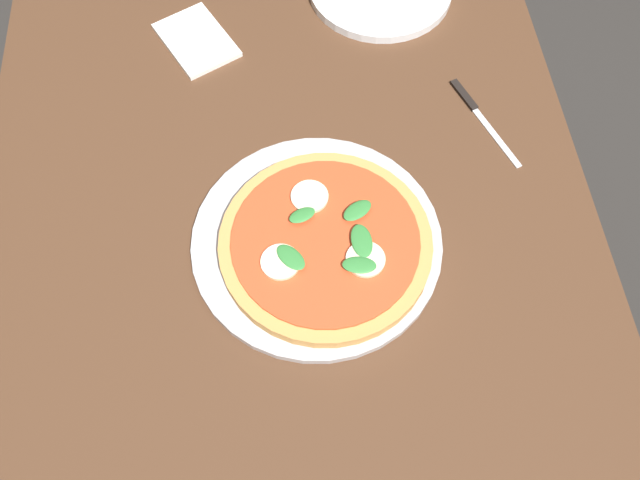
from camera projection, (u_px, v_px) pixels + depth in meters
name	position (u px, v px, depth m)	size (l,w,h in m)	color
ground_plane	(303.00, 375.00, 1.55)	(6.00, 6.00, 0.00)	#2D2B28
dining_table	(293.00, 253.00, 1.00)	(1.13, 0.83, 0.75)	#4C301E
serving_tray	(320.00, 241.00, 0.86)	(0.33, 0.33, 0.01)	#B2B2B7
pizza	(329.00, 243.00, 0.84)	(0.27, 0.27, 0.03)	tan
napkin	(199.00, 40.00, 1.03)	(0.13, 0.09, 0.01)	white
knife	(479.00, 111.00, 0.97)	(0.16, 0.07, 0.01)	black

